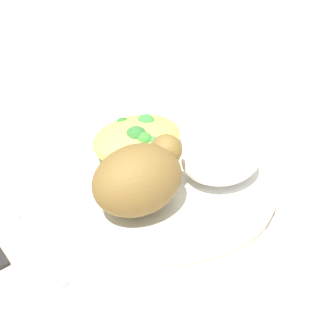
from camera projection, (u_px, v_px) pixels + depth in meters
ground_plane at (168, 185)px, 0.51m from camera, size 2.00×2.00×0.00m
plate at (168, 179)px, 0.50m from camera, size 0.25×0.25×0.01m
roasted_chicken at (140, 178)px, 0.43m from camera, size 0.10×0.07×0.07m
rice_pile at (221, 159)px, 0.49m from camera, size 0.09×0.08×0.04m
mac_cheese_with_broccoli at (137, 138)px, 0.52m from camera, size 0.11×0.09×0.04m
fork at (27, 234)px, 0.44m from camera, size 0.03×0.14×0.01m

